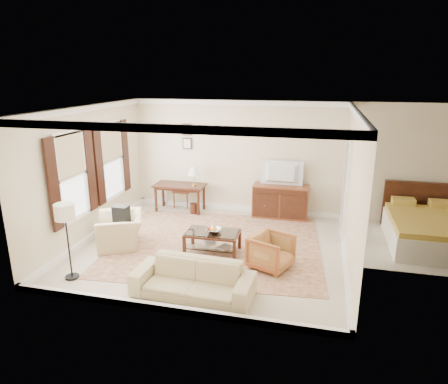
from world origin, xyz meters
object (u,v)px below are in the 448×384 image
at_px(tv, 282,166).
at_px(sofa, 193,274).
at_px(writing_desk, 180,188).
at_px(striped_armchair, 271,250).
at_px(coffee_table, 213,236).
at_px(sideboard, 280,201).
at_px(club_armchair, 120,225).

relative_size(tv, sofa, 0.50).
relative_size(writing_desk, striped_armchair, 1.83).
bearing_deg(writing_desk, striped_armchair, -44.10).
bearing_deg(coffee_table, sideboard, 65.48).
xyz_separation_m(striped_armchair, club_armchair, (-3.25, 0.28, 0.09)).
relative_size(striped_armchair, sofa, 0.36).
bearing_deg(club_armchair, striped_armchair, 59.62).
xyz_separation_m(writing_desk, club_armchair, (-0.47, -2.41, -0.16)).
bearing_deg(tv, coffee_table, 65.30).
bearing_deg(writing_desk, coffee_table, -56.37).
relative_size(striped_armchair, club_armchair, 0.69).
xyz_separation_m(writing_desk, tv, (2.64, 0.12, 0.73)).
distance_m(writing_desk, coffee_table, 2.77).
relative_size(writing_desk, club_armchair, 1.27).
bearing_deg(striped_armchair, coffee_table, 94.42).
distance_m(coffee_table, club_armchair, 2.00).
bearing_deg(striped_armchair, sofa, 160.73).
height_order(sideboard, sofa, sideboard).
xyz_separation_m(tv, coffee_table, (-1.11, -2.42, -1.00)).
xyz_separation_m(tv, sofa, (-0.98, -4.09, -0.96)).
distance_m(sideboard, club_armchair, 4.02).
bearing_deg(club_armchair, tv, 103.64).
bearing_deg(striped_armchair, club_armchair, 106.99).
xyz_separation_m(coffee_table, sofa, (0.13, -1.67, 0.04)).
xyz_separation_m(tv, club_armchair, (-3.11, -2.53, -0.89)).
distance_m(coffee_table, sofa, 1.68).
bearing_deg(sideboard, sofa, -103.46).
height_order(striped_armchair, club_armchair, club_armchair).
bearing_deg(writing_desk, sideboard, 2.99).
relative_size(sideboard, tv, 1.37).
bearing_deg(coffee_table, tv, 65.30).
bearing_deg(club_armchair, writing_desk, 143.48).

